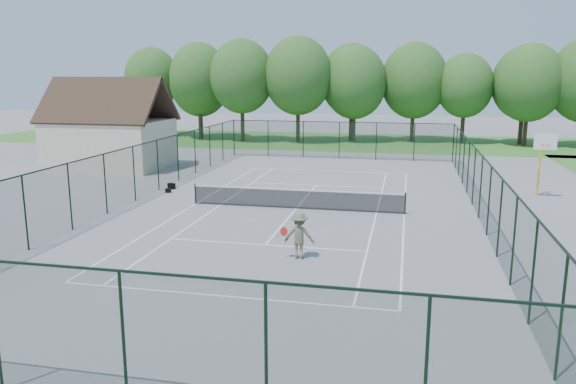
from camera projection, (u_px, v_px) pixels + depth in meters
name	position (u px, v px, depth m)	size (l,w,h in m)	color
ground	(296.00, 209.00, 28.95)	(140.00, 140.00, 0.00)	gray
grass_far	(353.00, 142.00, 57.65)	(80.00, 16.00, 0.01)	#42842F
court_lines	(296.00, 209.00, 28.95)	(11.05, 23.85, 0.01)	white
tennis_net	(296.00, 198.00, 28.83)	(11.08, 0.08, 1.10)	black
fence_enclosure	(296.00, 179.00, 28.63)	(18.05, 36.05, 3.02)	#19321D
utility_building	(109.00, 125.00, 41.16)	(8.60, 6.27, 6.63)	beige
tree_line_far	(355.00, 82.00, 56.42)	(39.40, 6.40, 9.70)	#3B2D1B
basketball_goal	(543.00, 152.00, 31.15)	(1.20, 1.43, 3.65)	yellow
sports_bag_a	(172.00, 186.00, 33.96)	(0.43, 0.26, 0.35)	black
sports_bag_b	(168.00, 191.00, 32.86)	(0.32, 0.20, 0.25)	black
tennis_player	(299.00, 235.00, 21.02)	(1.78, 0.86, 1.78)	#626549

